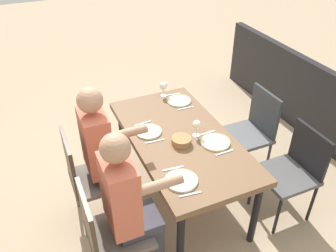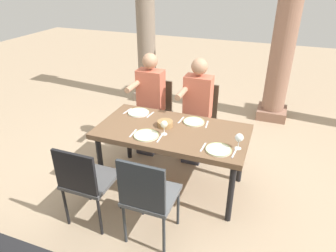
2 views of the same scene
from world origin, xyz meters
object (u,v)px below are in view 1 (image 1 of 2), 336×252
(diner_woman_green, at_px, (130,205))
(chair_west_north, at_px, (107,231))
(diner_man_white, at_px, (105,153))
(chair_mid_north, at_px, (87,174))
(chair_west_south, at_px, (294,168))
(plate_1, at_px, (215,142))
(wine_glass_3, at_px, (163,86))
(dining_table, at_px, (181,143))
(wine_glass_1, at_px, (197,125))
(chair_mid_south, at_px, (252,128))
(plate_2, at_px, (149,131))
(bread_basket, at_px, (181,141))
(plate_3, at_px, (179,101))
(plate_0, at_px, (181,180))

(diner_woman_green, bearing_deg, chair_west_north, 89.09)
(chair_west_north, height_order, diner_man_white, diner_man_white)
(chair_mid_north, bearing_deg, chair_west_south, -110.80)
(diner_man_white, bearing_deg, plate_1, -107.31)
(chair_mid_north, height_order, wine_glass_3, chair_mid_north)
(chair_west_north, height_order, chair_mid_north, chair_mid_north)
(dining_table, height_order, wine_glass_1, wine_glass_1)
(chair_mid_south, height_order, plate_2, chair_mid_south)
(chair_west_north, xyz_separation_m, plate_2, (0.73, -0.60, 0.22))
(diner_woman_green, distance_m, plate_2, 0.84)
(bread_basket, bearing_deg, plate_1, -111.18)
(bread_basket, bearing_deg, wine_glass_3, -12.61)
(chair_mid_north, bearing_deg, plate_2, -81.37)
(bread_basket, bearing_deg, chair_west_south, -117.75)
(diner_woman_green, bearing_deg, plate_2, -29.76)
(plate_2, xyz_separation_m, wine_glass_3, (0.55, -0.38, 0.11))
(chair_mid_north, xyz_separation_m, bread_basket, (-0.18, -0.80, 0.24))
(plate_3, bearing_deg, wine_glass_3, 30.88)
(plate_1, relative_size, wine_glass_1, 1.67)
(diner_man_white, distance_m, plate_2, 0.44)
(wine_glass_1, height_order, bread_basket, wine_glass_1)
(dining_table, relative_size, diner_woman_green, 1.21)
(wine_glass_3, bearing_deg, dining_table, 168.89)
(dining_table, xyz_separation_m, plate_3, (0.55, -0.24, 0.08))
(dining_table, bearing_deg, plate_2, 54.45)
(chair_west_north, relative_size, chair_west_south, 1.03)
(bread_basket, bearing_deg, wine_glass_1, -72.20)
(chair_west_north, height_order, wine_glass_3, chair_west_north)
(dining_table, bearing_deg, diner_man_white, 83.50)
(dining_table, bearing_deg, bread_basket, 157.01)
(diner_man_white, bearing_deg, chair_west_north, 164.53)
(chair_west_north, height_order, chair_mid_south, chair_mid_south)
(wine_glass_1, bearing_deg, plate_3, -10.62)
(plate_1, relative_size, wine_glass_3, 1.61)
(plate_1, bearing_deg, chair_west_north, 108.43)
(chair_mid_south, relative_size, wine_glass_1, 5.96)
(chair_mid_north, height_order, wine_glass_1, chair_mid_north)
(plate_0, bearing_deg, bread_basket, -25.64)
(bread_basket, bearing_deg, plate_3, -23.50)
(plate_0, distance_m, plate_3, 1.17)
(diner_man_white, bearing_deg, plate_3, -62.22)
(wine_glass_1, xyz_separation_m, plate_3, (0.60, -0.11, -0.10))
(plate_3, bearing_deg, chair_mid_north, 113.61)
(plate_1, bearing_deg, dining_table, 48.55)
(plate_2, bearing_deg, wine_glass_1, -120.08)
(chair_west_north, xyz_separation_m, chair_mid_south, (0.64, -1.68, 0.01))
(plate_1, bearing_deg, plate_3, -0.89)
(wine_glass_1, xyz_separation_m, wine_glass_3, (0.76, -0.01, 0.00))
(diner_woman_green, relative_size, plate_0, 5.28)
(diner_woman_green, relative_size, plate_2, 5.58)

